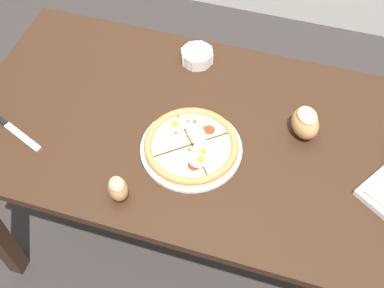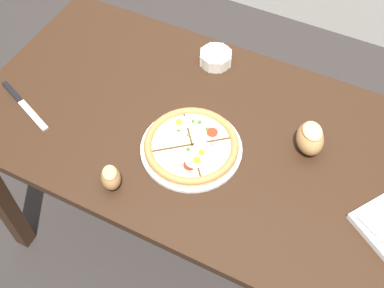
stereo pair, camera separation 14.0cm
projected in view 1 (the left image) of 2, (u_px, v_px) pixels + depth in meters
name	position (u px, v px, depth m)	size (l,w,h in m)	color
ground_plane	(197.00, 238.00, 2.09)	(12.00, 12.00, 0.00)	#2D2826
dining_table	(199.00, 149.00, 1.56)	(1.45, 0.78, 0.77)	#331E11
pizza	(192.00, 146.00, 1.41)	(0.30, 0.30, 0.05)	white
ramekin_bowl	(197.00, 56.00, 1.63)	(0.11, 0.11, 0.04)	silver
bread_piece_near	(305.00, 122.00, 1.42)	(0.12, 0.13, 0.09)	#B27F47
bread_piece_mid	(118.00, 188.00, 1.30)	(0.09, 0.09, 0.07)	olive
knife_main	(10.00, 127.00, 1.47)	(0.25, 0.11, 0.01)	silver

